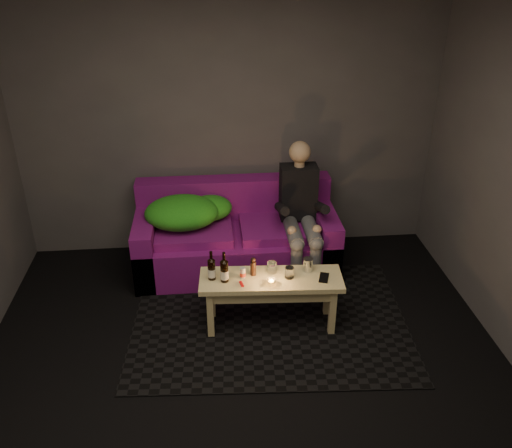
{
  "coord_description": "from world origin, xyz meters",
  "views": [
    {
      "loc": [
        -0.21,
        -2.71,
        2.85
      ],
      "look_at": [
        0.18,
        1.46,
        0.63
      ],
      "focal_mm": 38.0,
      "sensor_mm": 36.0,
      "label": 1
    }
  ],
  "objects_px": {
    "steel_cup": "(308,265)",
    "beer_bottle_a": "(212,269)",
    "person": "(301,210)",
    "coffee_table": "(271,286)",
    "sofa": "(236,239)",
    "beer_bottle_b": "(224,271)"
  },
  "relations": [
    {
      "from": "person",
      "to": "coffee_table",
      "type": "bearing_deg",
      "value": -114.3
    },
    {
      "from": "coffee_table",
      "to": "beer_bottle_a",
      "type": "xyz_separation_m",
      "value": [
        -0.47,
        0.03,
        0.17
      ]
    },
    {
      "from": "person",
      "to": "coffee_table",
      "type": "xyz_separation_m",
      "value": [
        -0.36,
        -0.81,
        -0.27
      ]
    },
    {
      "from": "beer_bottle_a",
      "to": "person",
      "type": "bearing_deg",
      "value": 43.16
    },
    {
      "from": "coffee_table",
      "to": "beer_bottle_a",
      "type": "distance_m",
      "value": 0.5
    },
    {
      "from": "beer_bottle_a",
      "to": "steel_cup",
      "type": "relative_size",
      "value": 2.23
    },
    {
      "from": "beer_bottle_a",
      "to": "beer_bottle_b",
      "type": "bearing_deg",
      "value": -22.04
    },
    {
      "from": "sofa",
      "to": "coffee_table",
      "type": "height_order",
      "value": "sofa"
    },
    {
      "from": "beer_bottle_a",
      "to": "steel_cup",
      "type": "xyz_separation_m",
      "value": [
        0.77,
        0.05,
        -0.04
      ]
    },
    {
      "from": "steel_cup",
      "to": "beer_bottle_a",
      "type": "bearing_deg",
      "value": -176.49
    },
    {
      "from": "sofa",
      "to": "beer_bottle_b",
      "type": "distance_m",
      "value": 1.02
    },
    {
      "from": "beer_bottle_b",
      "to": "beer_bottle_a",
      "type": "bearing_deg",
      "value": 157.96
    },
    {
      "from": "person",
      "to": "beer_bottle_a",
      "type": "bearing_deg",
      "value": -136.84
    },
    {
      "from": "sofa",
      "to": "steel_cup",
      "type": "distance_m",
      "value": 1.06
    },
    {
      "from": "coffee_table",
      "to": "beer_bottle_b",
      "type": "height_order",
      "value": "beer_bottle_b"
    },
    {
      "from": "coffee_table",
      "to": "beer_bottle_a",
      "type": "height_order",
      "value": "beer_bottle_a"
    },
    {
      "from": "beer_bottle_a",
      "to": "steel_cup",
      "type": "bearing_deg",
      "value": 3.51
    },
    {
      "from": "person",
      "to": "coffee_table",
      "type": "relative_size",
      "value": 1.08
    },
    {
      "from": "sofa",
      "to": "person",
      "type": "height_order",
      "value": "person"
    },
    {
      "from": "steel_cup",
      "to": "sofa",
      "type": "bearing_deg",
      "value": 120.87
    },
    {
      "from": "beer_bottle_a",
      "to": "beer_bottle_b",
      "type": "relative_size",
      "value": 0.96
    },
    {
      "from": "coffee_table",
      "to": "steel_cup",
      "type": "xyz_separation_m",
      "value": [
        0.31,
        0.08,
        0.14
      ]
    }
  ]
}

